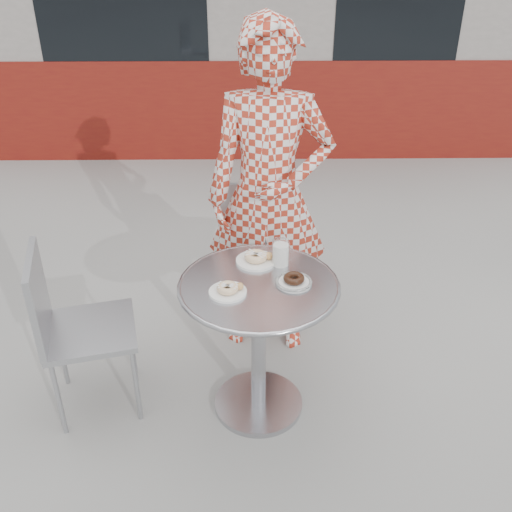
{
  "coord_description": "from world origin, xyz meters",
  "views": [
    {
      "loc": [
        -0.03,
        -2.14,
        2.14
      ],
      "look_at": [
        0.01,
        0.14,
        0.81
      ],
      "focal_mm": 40.0,
      "sensor_mm": 36.0,
      "label": 1
    }
  ],
  "objects_px": {
    "chair_far": "(257,262)",
    "plate_near": "(228,290)",
    "seated_person": "(269,197)",
    "milk_cup": "(281,254)",
    "chair_left": "(93,360)",
    "bistro_table": "(259,316)",
    "plate_checker": "(294,281)",
    "plate_far": "(257,258)"
  },
  "relations": [
    {
      "from": "chair_far",
      "to": "plate_near",
      "type": "relative_size",
      "value": 5.34
    },
    {
      "from": "milk_cup",
      "to": "chair_far",
      "type": "bearing_deg",
      "value": 96.87
    },
    {
      "from": "chair_far",
      "to": "plate_checker",
      "type": "height_order",
      "value": "chair_far"
    },
    {
      "from": "seated_person",
      "to": "milk_cup",
      "type": "relative_size",
      "value": 14.06
    },
    {
      "from": "plate_far",
      "to": "chair_far",
      "type": "bearing_deg",
      "value": 88.94
    },
    {
      "from": "plate_far",
      "to": "plate_near",
      "type": "relative_size",
      "value": 1.15
    },
    {
      "from": "chair_left",
      "to": "seated_person",
      "type": "xyz_separation_m",
      "value": [
        0.89,
        0.55,
        0.63
      ]
    },
    {
      "from": "plate_near",
      "to": "milk_cup",
      "type": "relative_size",
      "value": 1.3
    },
    {
      "from": "chair_far",
      "to": "plate_checker",
      "type": "bearing_deg",
      "value": 102.77
    },
    {
      "from": "bistro_table",
      "to": "plate_far",
      "type": "height_order",
      "value": "plate_far"
    },
    {
      "from": "seated_person",
      "to": "milk_cup",
      "type": "bearing_deg",
      "value": -79.49
    },
    {
      "from": "bistro_table",
      "to": "chair_far",
      "type": "relative_size",
      "value": 0.84
    },
    {
      "from": "bistro_table",
      "to": "milk_cup",
      "type": "bearing_deg",
      "value": 57.41
    },
    {
      "from": "seated_person",
      "to": "plate_near",
      "type": "bearing_deg",
      "value": -101.51
    },
    {
      "from": "seated_person",
      "to": "plate_checker",
      "type": "height_order",
      "value": "seated_person"
    },
    {
      "from": "chair_far",
      "to": "milk_cup",
      "type": "height_order",
      "value": "chair_far"
    },
    {
      "from": "chair_left",
      "to": "seated_person",
      "type": "relative_size",
      "value": 0.49
    },
    {
      "from": "chair_far",
      "to": "chair_left",
      "type": "bearing_deg",
      "value": 52.37
    },
    {
      "from": "chair_far",
      "to": "milk_cup",
      "type": "relative_size",
      "value": 6.95
    },
    {
      "from": "chair_far",
      "to": "plate_far",
      "type": "bearing_deg",
      "value": 93.03
    },
    {
      "from": "chair_far",
      "to": "plate_far",
      "type": "xyz_separation_m",
      "value": [
        -0.01,
        -0.79,
        0.49
      ]
    },
    {
      "from": "plate_checker",
      "to": "chair_far",
      "type": "bearing_deg",
      "value": 98.69
    },
    {
      "from": "chair_left",
      "to": "bistro_table",
      "type": "bearing_deg",
      "value": -107.09
    },
    {
      "from": "bistro_table",
      "to": "milk_cup",
      "type": "xyz_separation_m",
      "value": [
        0.11,
        0.17,
        0.24
      ]
    },
    {
      "from": "chair_far",
      "to": "plate_near",
      "type": "xyz_separation_m",
      "value": [
        -0.14,
        -1.05,
        0.49
      ]
    },
    {
      "from": "chair_left",
      "to": "seated_person",
      "type": "height_order",
      "value": "seated_person"
    },
    {
      "from": "plate_near",
      "to": "plate_checker",
      "type": "height_order",
      "value": "plate_near"
    },
    {
      "from": "plate_far",
      "to": "plate_checker",
      "type": "relative_size",
      "value": 1.15
    },
    {
      "from": "bistro_table",
      "to": "chair_far",
      "type": "distance_m",
      "value": 1.02
    },
    {
      "from": "bistro_table",
      "to": "plate_checker",
      "type": "bearing_deg",
      "value": -0.01
    },
    {
      "from": "plate_near",
      "to": "milk_cup",
      "type": "height_order",
      "value": "milk_cup"
    },
    {
      "from": "bistro_table",
      "to": "chair_far",
      "type": "xyz_separation_m",
      "value": [
        0.01,
        0.98,
        -0.29
      ]
    },
    {
      "from": "chair_left",
      "to": "plate_far",
      "type": "xyz_separation_m",
      "value": [
        0.82,
        0.14,
        0.49
      ]
    },
    {
      "from": "bistro_table",
      "to": "plate_far",
      "type": "bearing_deg",
      "value": 92.03
    },
    {
      "from": "plate_near",
      "to": "bistro_table",
      "type": "bearing_deg",
      "value": 28.53
    },
    {
      "from": "plate_near",
      "to": "milk_cup",
      "type": "distance_m",
      "value": 0.34
    },
    {
      "from": "bistro_table",
      "to": "chair_far",
      "type": "bearing_deg",
      "value": 89.55
    },
    {
      "from": "plate_near",
      "to": "milk_cup",
      "type": "xyz_separation_m",
      "value": [
        0.24,
        0.24,
        0.04
      ]
    },
    {
      "from": "chair_far",
      "to": "seated_person",
      "type": "relative_size",
      "value": 0.49
    },
    {
      "from": "chair_far",
      "to": "seated_person",
      "type": "bearing_deg",
      "value": 102.65
    },
    {
      "from": "seated_person",
      "to": "plate_far",
      "type": "xyz_separation_m",
      "value": [
        -0.07,
        -0.4,
        -0.14
      ]
    },
    {
      "from": "chair_far",
      "to": "milk_cup",
      "type": "xyz_separation_m",
      "value": [
        0.1,
        -0.81,
        0.53
      ]
    }
  ]
}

